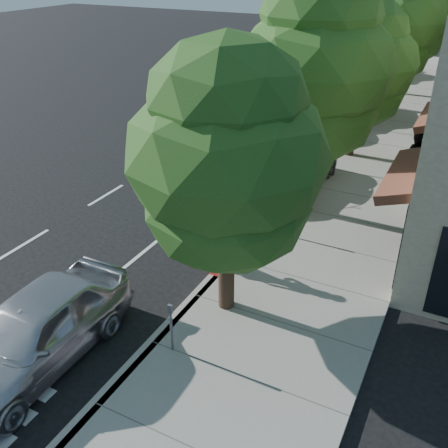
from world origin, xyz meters
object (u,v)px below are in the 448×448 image
Objects in this scene: street_tree_0 at (227,160)px; near_car_a at (35,331)px; dark_sedan at (297,119)px; street_tree_5 at (424,13)px; dark_suv_far at (387,65)px; cyclist at (222,243)px; street_tree_2 at (360,65)px; silver_suv at (283,172)px; white_pickup at (352,104)px; pedestrian at (414,155)px; street_tree_1 at (316,70)px; street_tree_3 at (392,22)px; bicycle at (208,208)px; street_tree_4 at (411,14)px.

street_tree_0 reaches higher than near_car_a.
street_tree_0 is 14.49m from dark_sedan.
street_tree_5 is 4.00m from dark_suv_far.
street_tree_5 reaches higher than cyclist.
street_tree_2 reaches higher than dark_suv_far.
near_car_a reaches higher than silver_suv.
silver_suv is 0.93× the size of white_pickup.
street_tree_5 reaches higher than pedestrian.
street_tree_1 is 1.59× the size of near_car_a.
street_tree_1 is 1.51× the size of silver_suv.
cyclist is 0.32× the size of white_pickup.
street_tree_5 reaches higher than silver_suv.
street_tree_3 is 22.08m from near_car_a.
white_pickup is at bearing -16.98° from bicycle.
street_tree_1 is 23.39m from dark_suv_far.
dark_sedan is at bearing -106.86° from street_tree_4.
street_tree_3 is at bearing 90.02° from silver_suv.
street_tree_5 reaches higher than street_tree_0.
street_tree_0 is 5.58m from near_car_a.
street_tree_5 is (-0.00, 12.00, -0.71)m from street_tree_3.
near_car_a is (-1.94, -5.08, -0.04)m from cyclist.
cyclist is at bearing -78.05° from silver_suv.
street_tree_3 is 4.41m from white_pickup.
dark_sedan is at bearing -100.72° from dark_suv_far.
street_tree_5 is at bearing 84.60° from near_car_a.
dark_sedan is at bearing -37.00° from pedestrian.
street_tree_5 is 1.31× the size of silver_suv.
street_tree_4 is at bearing 90.00° from street_tree_2.
dark_sedan is at bearing -100.81° from street_tree_5.
street_tree_4 is 17.04m from silver_suv.
street_tree_0 is 3.70m from cyclist.
street_tree_5 is 3.87× the size of cyclist.
street_tree_1 is at bearing -90.00° from street_tree_5.
street_tree_1 reaches higher than pedestrian.
bicycle is at bearing 124.46° from street_tree_0.
white_pickup is at bearing 85.50° from near_car_a.
bicycle is 0.41× the size of silver_suv.
pedestrian reaches higher than near_car_a.
white_pickup is 1.12× the size of dark_suv_far.
bicycle is (-2.64, -14.15, -4.42)m from street_tree_3.
street_tree_2 reaches higher than near_car_a.
near_car_a is 15.13m from pedestrian.
pedestrian is at bearing -51.25° from bicycle.
street_tree_5 is 1.39× the size of near_car_a.
street_tree_4 reaches higher than street_tree_0.
silver_suv is at bearing -82.89° from white_pickup.
cyclist is at bearing -95.21° from street_tree_2.
pedestrian is (5.93, -3.27, 0.28)m from dark_sedan.
pedestrian is (5.47, 6.66, 0.54)m from bicycle.
bicycle is 25.13m from dark_suv_far.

